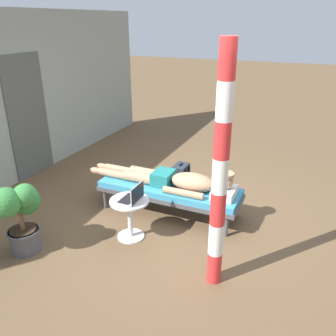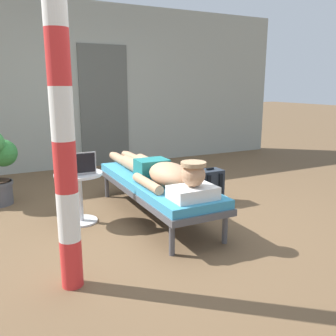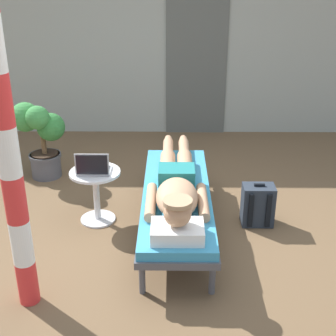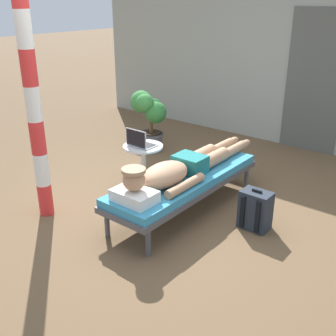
% 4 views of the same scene
% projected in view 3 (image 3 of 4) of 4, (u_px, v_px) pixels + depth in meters
% --- Properties ---
extents(ground_plane, '(40.00, 40.00, 0.00)m').
position_uv_depth(ground_plane, '(164.00, 239.00, 4.30)').
color(ground_plane, brown).
extents(house_wall_back, '(7.60, 0.20, 2.70)m').
position_uv_depth(house_wall_back, '(176.00, 37.00, 6.46)').
color(house_wall_back, '#999E93').
rests_on(house_wall_back, ground).
extents(house_door_panel, '(0.84, 0.03, 2.04)m').
position_uv_depth(house_door_panel, '(196.00, 62.00, 6.50)').
color(house_door_panel, '#545651').
rests_on(house_door_panel, ground).
extents(lounge_chair, '(0.63, 1.99, 0.42)m').
position_uv_depth(lounge_chair, '(176.00, 198.00, 4.30)').
color(lounge_chair, '#4C4C51').
rests_on(lounge_chair, ground).
extents(person_reclining, '(0.53, 2.17, 0.33)m').
position_uv_depth(person_reclining, '(177.00, 186.00, 4.13)').
color(person_reclining, white).
rests_on(person_reclining, lounge_chair).
extents(side_table, '(0.48, 0.48, 0.52)m').
position_uv_depth(side_table, '(96.00, 187.00, 4.48)').
color(side_table, silver).
rests_on(side_table, ground).
extents(laptop, '(0.31, 0.24, 0.23)m').
position_uv_depth(laptop, '(94.00, 168.00, 4.34)').
color(laptop, '#A5A8AD').
rests_on(laptop, side_table).
extents(backpack, '(0.30, 0.26, 0.42)m').
position_uv_depth(backpack, '(258.00, 205.00, 4.49)').
color(backpack, '#262D38').
rests_on(backpack, ground).
extents(potted_plant, '(0.60, 0.45, 0.90)m').
position_uv_depth(potted_plant, '(40.00, 133.00, 5.31)').
color(potted_plant, '#4C4C51').
rests_on(potted_plant, ground).
extents(porch_post, '(0.15, 0.15, 2.42)m').
position_uv_depth(porch_post, '(8.00, 152.00, 3.05)').
color(porch_post, red).
rests_on(porch_post, ground).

